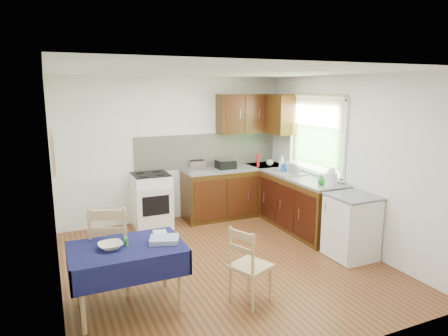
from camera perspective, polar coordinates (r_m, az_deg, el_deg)
name	(u,v)px	position (r m, az deg, el deg)	size (l,w,h in m)	color
floor	(222,263)	(5.51, -0.32, -13.39)	(4.20, 4.20, 0.00)	#552F16
ceiling	(222,72)	(5.01, -0.36, 13.57)	(4.00, 4.20, 0.02)	white
wall_back	(174,149)	(7.06, -7.20, 2.65)	(4.00, 0.02, 2.50)	white
wall_front	(325,221)	(3.36, 14.29, -7.28)	(4.00, 0.02, 2.50)	white
wall_left	(53,187)	(4.70, -23.28, -2.55)	(0.02, 4.20, 2.50)	white
wall_right	(345,161)	(6.18, 16.91, 1.02)	(0.02, 4.20, 2.50)	white
base_cabinets	(264,198)	(7.00, 5.74, -4.27)	(1.90, 2.30, 0.86)	#301C08
worktop_back	(235,168)	(7.22, 1.56, -0.05)	(1.90, 0.60, 0.04)	#5F5F63
worktop_right	(302,178)	(6.57, 11.05, -1.40)	(0.60, 1.70, 0.04)	#5F5F63
worktop_corner	(266,166)	(7.52, 6.04, 0.35)	(0.60, 0.60, 0.04)	#5F5F63
splashback	(208,150)	(7.26, -2.24, 2.58)	(2.70, 0.02, 0.60)	beige
upper_cabinets	(259,114)	(7.31, 5.00, 7.72)	(1.20, 0.85, 0.70)	#301C08
stove	(151,200)	(6.81, -10.33, -4.57)	(0.60, 0.61, 0.92)	white
window	(316,129)	(6.65, 12.98, 5.40)	(0.04, 1.48, 1.26)	#2F5924
fridge	(351,227)	(5.79, 17.74, -8.00)	(0.58, 0.60, 0.89)	white
corkboard	(52,151)	(4.94, -23.32, 2.19)	(0.04, 0.62, 0.47)	#AA7C55
dining_table	(127,255)	(4.37, -13.73, -12.05)	(1.16, 0.79, 0.70)	#0F103E
chair_far	(111,246)	(4.76, -15.79, -10.69)	(0.59, 0.59, 1.04)	#AA7C55
chair_near	(248,263)	(4.41, 3.49, -13.42)	(0.50, 0.50, 0.87)	#AA7C55
toaster	(197,166)	(6.83, -3.93, 0.27)	(0.28, 0.17, 0.21)	#ADACB1
sandwich_press	(226,163)	(7.10, 0.22, 0.67)	(0.32, 0.27, 0.18)	black
sauce_bottle	(258,160)	(7.25, 4.90, 1.09)	(0.05, 0.05, 0.24)	red
yellow_packet	(225,163)	(7.24, 0.10, 0.71)	(0.11, 0.07, 0.14)	gold
dish_rack	(292,173)	(6.69, 9.70, -0.75)	(0.42, 0.32, 0.20)	gray
kettle	(331,178)	(5.94, 15.05, -1.46)	(0.17, 0.17, 0.29)	white
cup	(270,163)	(7.42, 6.56, 0.76)	(0.13, 0.13, 0.11)	silver
soap_bottle_a	(282,163)	(6.99, 8.23, 0.75)	(0.10, 0.10, 0.27)	white
soap_bottle_b	(284,167)	(6.84, 8.55, 0.18)	(0.09, 0.09, 0.19)	blue
soap_bottle_c	(322,180)	(6.07, 13.77, -1.66)	(0.12, 0.12, 0.15)	#238123
plate_bowl	(110,246)	(4.29, -15.91, -10.64)	(0.24, 0.24, 0.06)	#F7F2CA
book	(153,234)	(4.58, -10.04, -9.25)	(0.15, 0.20, 0.02)	white
spice_jar	(126,242)	(4.32, -13.81, -10.19)	(0.04, 0.04, 0.09)	green
tea_towel	(164,240)	(4.34, -8.53, -10.09)	(0.30, 0.24, 0.05)	navy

